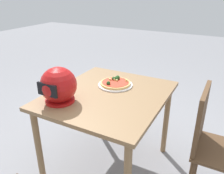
{
  "coord_description": "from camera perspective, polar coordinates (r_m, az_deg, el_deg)",
  "views": [
    {
      "loc": [
        -0.8,
        1.44,
        1.53
      ],
      "look_at": [
        0.01,
        -0.08,
        0.77
      ],
      "focal_mm": 36.45,
      "sensor_mm": 36.0,
      "label": 1
    }
  ],
  "objects": [
    {
      "name": "pizza_plate",
      "position": [
        1.97,
        0.84,
        0.56
      ],
      "size": [
        0.3,
        0.3,
        0.01
      ],
      "primitive_type": "cylinder",
      "color": "white",
      "rests_on": "dining_table"
    },
    {
      "name": "pizza",
      "position": [
        1.96,
        0.83,
        1.13
      ],
      "size": [
        0.26,
        0.26,
        0.05
      ],
      "color": "tan",
      "rests_on": "pizza_plate"
    },
    {
      "name": "chair_side",
      "position": [
        1.84,
        23.62,
        -12.38
      ],
      "size": [
        0.4,
        0.4,
        0.9
      ],
      "color": "brown",
      "rests_on": "ground"
    },
    {
      "name": "motorcycle_helmet",
      "position": [
        1.69,
        -13.26,
        0.32
      ],
      "size": [
        0.27,
        0.27,
        0.27
      ],
      "color": "#B21414",
      "rests_on": "dining_table"
    },
    {
      "name": "ground_plane",
      "position": [
        2.25,
        -0.78,
        -19.13
      ],
      "size": [
        14.0,
        14.0,
        0.0
      ],
      "primitive_type": "plane",
      "color": "gray"
    },
    {
      "name": "dining_table",
      "position": [
        1.87,
        -0.89,
        -4.2
      ],
      "size": [
        0.88,
        1.01,
        0.75
      ],
      "color": "olive",
      "rests_on": "ground"
    }
  ]
}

